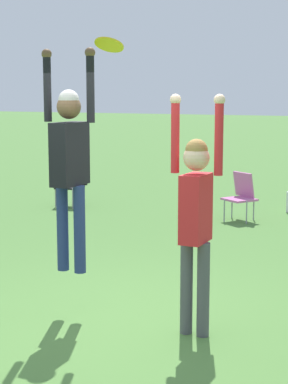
# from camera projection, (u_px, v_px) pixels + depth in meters

# --- Properties ---
(ground_plane) EXTENTS (120.00, 120.00, 0.00)m
(ground_plane) POSITION_uv_depth(u_px,v_px,m) (110.00, 321.00, 6.53)
(ground_plane) COLOR #4C7A38
(person_jumping) EXTENTS (0.62, 0.47, 2.28)m
(person_jumping) POSITION_uv_depth(u_px,v_px,m) (70.00, 154.00, 6.51)
(person_jumping) COLOR navy
(person_jumping) RESTS_ON ground_plane
(person_defending) EXTENTS (0.54, 0.39, 2.29)m
(person_defending) POSITION_uv_depth(u_px,v_px,m) (196.00, 208.00, 5.98)
(person_defending) COLOR #4C4C51
(person_defending) RESTS_ON ground_plane
(frisbee) EXTENTS (0.28, 0.26, 0.13)m
(frisbee) POSITION_uv_depth(u_px,v_px,m) (109.00, 45.00, 5.97)
(frisbee) COLOR yellow
(camping_chair_0) EXTENTS (0.57, 0.61, 0.81)m
(camping_chair_0) POSITION_uv_depth(u_px,v_px,m) (72.00, 183.00, 13.16)
(camping_chair_0) COLOR gray
(camping_chair_0) RESTS_ON ground_plane
(camping_chair_2) EXTENTS (0.68, 0.74, 0.87)m
(camping_chair_2) POSITION_uv_depth(u_px,v_px,m) (241.00, 193.00, 11.67)
(camping_chair_2) COLOR gray
(camping_chair_2) RESTS_ON ground_plane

